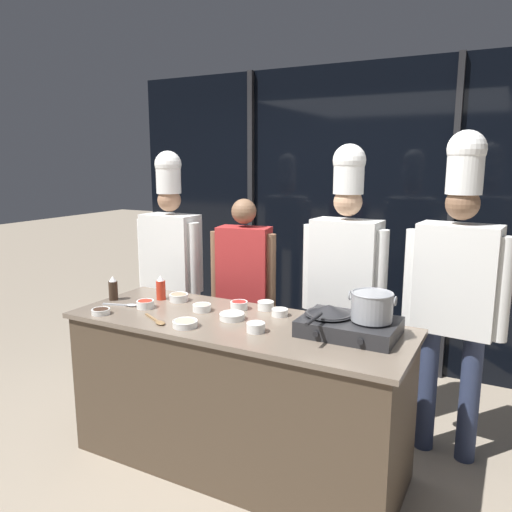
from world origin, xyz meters
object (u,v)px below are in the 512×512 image
object	(u,v)px
squeeze_bottle_chili	(161,288)
prep_bowl_noodles	(232,316)
stock_pot	(372,306)
prep_bowl_shrimp	(202,307)
chef_sous	(345,268)
serving_spoon_slotted	(158,321)
chef_line	(457,278)
frying_pan	(329,310)
person_guest	(244,282)
prep_bowl_chili_flakes	(145,304)
prep_bowl_soy_glaze	(101,311)
prep_bowl_bean_sprouts	(266,305)
chef_head	(171,255)
prep_bowl_garlic	(280,312)
prep_bowl_onion	(256,327)
portable_stove	(349,326)
serving_spoon_solid	(127,305)
prep_bowl_ginger	(185,323)
squeeze_bottle_soy	(113,289)
prep_bowl_bell_pepper	(239,305)
prep_bowl_mushrooms	(179,297)

from	to	relation	value
squeeze_bottle_chili	prep_bowl_noodles	xyz separation A→B (m)	(0.65, -0.15, -0.06)
stock_pot	prep_bowl_noodles	size ratio (longest dim) A/B	1.64
prep_bowl_shrimp	chef_sous	xyz separation A→B (m)	(0.70, 0.74, 0.18)
prep_bowl_noodles	serving_spoon_slotted	bearing A→B (deg)	-143.92
prep_bowl_noodles	chef_line	distance (m)	1.38
frying_pan	person_guest	size ratio (longest dim) A/B	0.29
prep_bowl_chili_flakes	prep_bowl_shrimp	world-z (taller)	prep_bowl_chili_flakes
prep_bowl_soy_glaze	prep_bowl_bean_sprouts	size ratio (longest dim) A/B	1.09
prep_bowl_noodles	chef_sous	bearing A→B (deg)	60.96
prep_bowl_noodles	chef_head	xyz separation A→B (m)	(-1.04, 0.77, 0.15)
prep_bowl_bean_sprouts	prep_bowl_garlic	bearing A→B (deg)	-29.23
prep_bowl_onion	prep_bowl_shrimp	bearing A→B (deg)	159.02
portable_stove	squeeze_bottle_chili	world-z (taller)	squeeze_bottle_chili
prep_bowl_garlic	chef_line	world-z (taller)	chef_line
serving_spoon_solid	chef_line	size ratio (longest dim) A/B	0.12
prep_bowl_bean_sprouts	chef_sous	xyz separation A→B (m)	(0.35, 0.52, 0.18)
person_guest	chef_sous	xyz separation A→B (m)	(0.74, 0.11, 0.17)
prep_bowl_bean_sprouts	person_guest	distance (m)	0.57
chef_head	chef_sous	bearing A→B (deg)	-177.35
frying_pan	chef_head	distance (m)	1.77
prep_bowl_shrimp	prep_bowl_ginger	xyz separation A→B (m)	(0.09, -0.30, -0.00)
squeeze_bottle_soy	prep_bowl_soy_glaze	distance (m)	0.33
squeeze_bottle_chili	serving_spoon_slotted	distance (m)	0.51
prep_bowl_soy_glaze	chef_sous	xyz separation A→B (m)	(1.21, 1.09, 0.19)
prep_bowl_soy_glaze	prep_bowl_chili_flakes	bearing A→B (deg)	55.38
stock_pot	prep_bowl_garlic	world-z (taller)	stock_pot
prep_bowl_noodles	prep_bowl_bell_pepper	xyz separation A→B (m)	(-0.07, 0.20, 0.01)
portable_stove	chef_line	bearing A→B (deg)	53.32
prep_bowl_bell_pepper	chef_head	bearing A→B (deg)	149.66
prep_bowl_noodles	chef_sous	world-z (taller)	chef_sous
prep_bowl_bean_sprouts	chef_sous	distance (m)	0.66
squeeze_bottle_soy	prep_bowl_bell_pepper	world-z (taller)	squeeze_bottle_soy
serving_spoon_slotted	chef_line	xyz separation A→B (m)	(1.52, 0.96, 0.23)
chef_sous	prep_bowl_mushrooms	bearing A→B (deg)	36.04
chef_head	chef_line	xyz separation A→B (m)	(2.21, -0.07, 0.06)
prep_bowl_onion	prep_bowl_noodles	bearing A→B (deg)	150.44
person_guest	prep_bowl_bell_pepper	bearing A→B (deg)	106.12
prep_bowl_bell_pepper	prep_bowl_onion	bearing A→B (deg)	-48.10
prep_bowl_garlic	serving_spoon_slotted	distance (m)	0.74
chef_line	prep_bowl_bean_sprouts	bearing A→B (deg)	27.23
serving_spoon_slotted	prep_bowl_shrimp	bearing A→B (deg)	72.23
squeeze_bottle_soy	prep_bowl_shrimp	size ratio (longest dim) A/B	1.42
squeeze_bottle_chili	prep_bowl_soy_glaze	world-z (taller)	squeeze_bottle_chili
prep_bowl_shrimp	serving_spoon_slotted	distance (m)	0.33
squeeze_bottle_soy	serving_spoon_slotted	world-z (taller)	squeeze_bottle_soy
prep_bowl_noodles	prep_bowl_shrimp	world-z (taller)	prep_bowl_shrimp
squeeze_bottle_soy	prep_bowl_ginger	distance (m)	0.80
prep_bowl_shrimp	serving_spoon_solid	size ratio (longest dim) A/B	0.49
prep_bowl_shrimp	chef_head	distance (m)	1.07
prep_bowl_noodles	prep_bowl_shrimp	distance (m)	0.26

